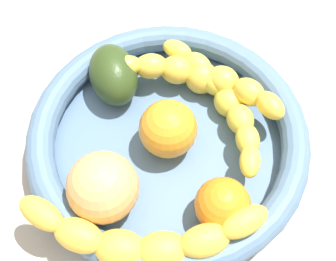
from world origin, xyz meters
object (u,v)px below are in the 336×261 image
(orange_front, at_px, (223,205))
(peach_blush, at_px, (101,186))
(fruit_bowl, at_px, (168,139))
(banana_draped_left, at_px, (142,239))
(banana_draped_right, at_px, (200,79))
(avocado_dark, at_px, (113,75))
(orange_mid_left, at_px, (167,129))
(banana_arching_top, at_px, (223,101))

(orange_front, distance_m, peach_blush, 0.13)
(fruit_bowl, relative_size, peach_blush, 4.27)
(banana_draped_left, bearing_deg, fruit_bowl, -148.87)
(banana_draped_right, distance_m, avocado_dark, 0.10)
(orange_front, relative_size, avocado_dark, 0.71)
(banana_draped_left, height_order, orange_front, orange_front)
(banana_draped_left, relative_size, peach_blush, 2.65)
(peach_blush, bearing_deg, orange_mid_left, 179.35)
(banana_draped_left, bearing_deg, orange_front, 156.63)
(banana_draped_left, xyz_separation_m, peach_blush, (-0.01, -0.07, 0.01))
(banana_draped_right, xyz_separation_m, orange_mid_left, (0.08, 0.02, 0.00))
(fruit_bowl, distance_m, peach_blush, 0.10)
(avocado_dark, bearing_deg, fruit_bowl, 83.07)
(fruit_bowl, xyz_separation_m, orange_front, (0.03, 0.10, 0.02))
(banana_arching_top, xyz_separation_m, avocado_dark, (0.06, -0.12, 0.00))
(banana_arching_top, bearing_deg, banana_draped_right, -94.26)
(orange_mid_left, relative_size, avocado_dark, 0.80)
(orange_front, xyz_separation_m, peach_blush, (0.07, -0.10, 0.01))
(fruit_bowl, bearing_deg, orange_mid_left, -31.47)
(orange_front, xyz_separation_m, orange_mid_left, (-0.03, -0.10, 0.00))
(banana_draped_left, distance_m, banana_draped_right, 0.21)
(fruit_bowl, xyz_separation_m, banana_arching_top, (-0.08, 0.02, 0.02))
(banana_draped_left, relative_size, avocado_dark, 2.44)
(peach_blush, distance_m, avocado_dark, 0.15)
(peach_blush, xyz_separation_m, avocado_dark, (-0.11, -0.10, -0.01))
(banana_draped_right, height_order, peach_blush, peach_blush)
(banana_draped_left, xyz_separation_m, banana_arching_top, (-0.19, -0.05, -0.01))
(banana_draped_left, distance_m, peach_blush, 0.07)
(orange_front, xyz_separation_m, avocado_dark, (-0.04, -0.20, -0.00))
(banana_draped_left, relative_size, orange_mid_left, 3.04)
(orange_mid_left, height_order, peach_blush, peach_blush)
(fruit_bowl, distance_m, orange_front, 0.11)
(banana_arching_top, height_order, peach_blush, peach_blush)
(avocado_dark, bearing_deg, banana_draped_right, 129.16)
(fruit_bowl, height_order, banana_draped_right, banana_draped_right)
(orange_front, height_order, avocado_dark, same)
(orange_mid_left, bearing_deg, orange_front, 76.30)
(banana_draped_left, bearing_deg, banana_draped_right, -155.17)
(orange_front, bearing_deg, banana_draped_left, -23.37)
(banana_arching_top, xyz_separation_m, peach_blush, (0.18, -0.02, 0.01))
(banana_draped_right, height_order, banana_arching_top, banana_draped_right)
(fruit_bowl, relative_size, banana_arching_top, 1.62)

